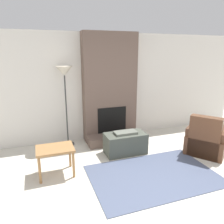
{
  "coord_description": "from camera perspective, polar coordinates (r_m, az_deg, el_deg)",
  "views": [
    {
      "loc": [
        -1.72,
        -2.34,
        2.13
      ],
      "look_at": [
        0.0,
        2.49,
        0.73
      ],
      "focal_mm": 35.0,
      "sensor_mm": 36.0,
      "label": 1
    }
  ],
  "objects": [
    {
      "name": "wall_back",
      "position": [
        5.53,
        -1.23,
        6.61
      ],
      "size": [
        7.8,
        0.06,
        2.6
      ],
      "primitive_type": "cube",
      "color": "silver",
      "rests_on": "ground_plane"
    },
    {
      "name": "floor_lamp_left",
      "position": [
        4.99,
        -12.31,
        9.13
      ],
      "size": [
        0.38,
        0.38,
        1.85
      ],
      "color": "#333333",
      "rests_on": "ground_plane"
    },
    {
      "name": "ottoman",
      "position": [
        4.79,
        3.49,
        -8.08
      ],
      "size": [
        0.88,
        0.46,
        0.5
      ],
      "color": "#474C42",
      "rests_on": "ground_plane"
    },
    {
      "name": "fireplace",
      "position": [
        5.33,
        -0.46,
        5.04
      ],
      "size": [
        1.32,
        0.72,
        2.6
      ],
      "color": "brown",
      "rests_on": "ground_plane"
    },
    {
      "name": "armchair",
      "position": [
        5.2,
        23.42,
        -6.94
      ],
      "size": [
        1.15,
        1.13,
        0.89
      ],
      "rotation": [
        0.0,
        0.0,
        2.21
      ],
      "color": "brown",
      "rests_on": "ground_plane"
    },
    {
      "name": "ground_plane",
      "position": [
        3.6,
        14.43,
        -21.53
      ],
      "size": [
        24.0,
        24.0,
        0.0
      ],
      "primitive_type": "plane",
      "color": "beige"
    },
    {
      "name": "side_table",
      "position": [
        4.03,
        -14.64,
        -10.04
      ],
      "size": [
        0.64,
        0.48,
        0.52
      ],
      "color": "#9E7042",
      "rests_on": "ground_plane"
    },
    {
      "name": "area_rug",
      "position": [
        4.14,
        10.8,
        -15.91
      ],
      "size": [
        2.24,
        1.48,
        0.01
      ],
      "primitive_type": "cube",
      "color": "#4C5670",
      "rests_on": "ground_plane"
    }
  ]
}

